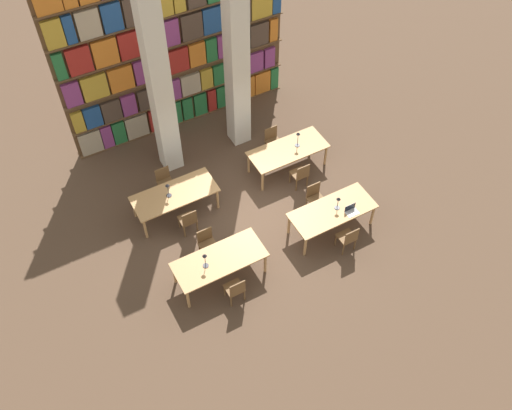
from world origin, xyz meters
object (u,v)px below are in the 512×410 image
(desk_lamp_1, at_px, (338,201))
(desk_lamp_2, at_px, (168,188))
(reading_table_2, at_px, (175,195))
(chair_4, at_px, (188,220))
(desk_lamp_0, at_px, (205,258))
(pillar_left, at_px, (158,80))
(pillar_center, at_px, (237,55))
(desk_lamp_3, at_px, (298,137))
(chair_1, at_px, (207,243))
(reading_table_1, at_px, (332,212))
(laptop, at_px, (351,211))
(chair_3, at_px, (315,197))
(reading_table_3, at_px, (288,151))
(chair_7, at_px, (273,140))
(chair_2, at_px, (348,238))
(chair_0, at_px, (235,289))
(reading_table_0, at_px, (219,261))
(chair_6, at_px, (300,174))
(chair_5, at_px, (165,181))

(desk_lamp_1, distance_m, desk_lamp_2, 4.35)
(reading_table_2, relative_size, chair_4, 2.54)
(desk_lamp_0, relative_size, chair_4, 0.53)
(pillar_left, xyz_separation_m, pillar_center, (2.22, 0.00, 0.00))
(chair_4, height_order, desk_lamp_2, desk_lamp_2)
(desk_lamp_3, bearing_deg, chair_1, -155.91)
(reading_table_1, height_order, reading_table_2, same)
(desk_lamp_1, bearing_deg, reading_table_2, 144.48)
(reading_table_1, height_order, laptop, laptop)
(desk_lamp_2, bearing_deg, chair_3, -26.27)
(reading_table_3, xyz_separation_m, chair_7, (-0.05, 0.76, -0.20))
(chair_2, xyz_separation_m, desk_lamp_1, (0.15, 0.76, 0.55))
(reading_table_1, bearing_deg, chair_3, 90.76)
(desk_lamp_3, bearing_deg, chair_7, 114.58)
(chair_7, distance_m, desk_lamp_3, 1.04)
(chair_0, bearing_deg, pillar_left, 84.53)
(chair_1, distance_m, reading_table_2, 1.67)
(pillar_left, distance_m, laptop, 5.87)
(reading_table_0, height_order, chair_2, chair_2)
(chair_2, bearing_deg, desk_lamp_0, 167.37)
(pillar_left, bearing_deg, chair_0, -95.47)
(pillar_left, relative_size, desk_lamp_2, 13.26)
(reading_table_1, xyz_separation_m, chair_6, (0.09, 1.67, -0.20))
(chair_2, distance_m, desk_lamp_1, 0.95)
(reading_table_0, distance_m, chair_3, 3.28)
(laptop, xyz_separation_m, desk_lamp_3, (0.06, 2.71, 0.30))
(chair_1, relative_size, desk_lamp_0, 1.88)
(chair_0, distance_m, chair_2, 3.17)
(chair_2, relative_size, chair_3, 1.00)
(chair_3, distance_m, chair_5, 4.09)
(chair_1, bearing_deg, pillar_left, -97.89)
(desk_lamp_1, bearing_deg, reading_table_1, -178.99)
(chair_2, distance_m, chair_6, 2.43)
(chair_5, relative_size, chair_7, 1.00)
(chair_0, bearing_deg, desk_lamp_0, 117.40)
(chair_2, relative_size, chair_4, 1.00)
(desk_lamp_0, relative_size, desk_lamp_1, 1.15)
(desk_lamp_1, bearing_deg, desk_lamp_2, 145.60)
(pillar_left, relative_size, reading_table_1, 2.69)
(chair_2, relative_size, chair_5, 1.00)
(chair_5, bearing_deg, reading_table_0, 91.49)
(chair_1, height_order, chair_2, same)
(desk_lamp_2, distance_m, chair_6, 3.67)
(reading_table_1, relative_size, chair_5, 2.54)
(desk_lamp_0, relative_size, reading_table_2, 0.21)
(reading_table_2, bearing_deg, pillar_left, 71.04)
(reading_table_1, xyz_separation_m, desk_lamp_1, (0.14, 0.00, 0.35))
(reading_table_1, distance_m, chair_5, 4.60)
(desk_lamp_1, height_order, chair_4, desk_lamp_1)
(reading_table_0, height_order, desk_lamp_2, desk_lamp_2)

